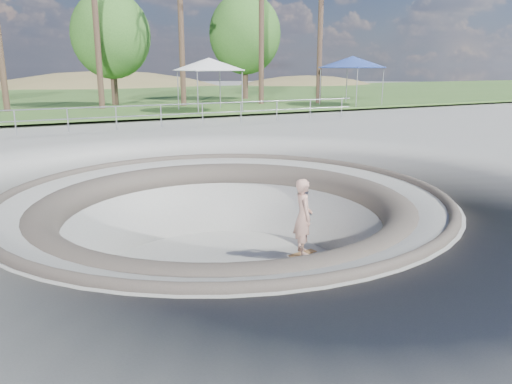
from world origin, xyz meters
TOP-DOWN VIEW (x-y plane):
  - ground at (0.00, 0.00)m, footprint 180.00×180.00m
  - skate_bowl at (0.00, 0.00)m, footprint 14.00×14.00m
  - grass_strip at (0.00, 34.00)m, footprint 180.00×36.00m
  - distant_hills at (3.78, 57.17)m, footprint 103.20×45.00m
  - safety_railing at (0.00, 12.00)m, footprint 25.00×0.06m
  - skateboard at (2.18, 0.02)m, footprint 0.84×0.37m
  - skater at (2.18, 0.02)m, footprint 0.65×0.82m
  - canopy_white at (6.73, 18.00)m, footprint 6.04×6.04m
  - canopy_blue at (17.13, 18.00)m, footprint 6.13×6.13m
  - bushy_tree_mid at (2.50, 24.81)m, footprint 5.19×4.72m
  - bushy_tree_right at (13.23, 26.75)m, footprint 5.70×5.19m

SIDE VIEW (x-z plane):
  - distant_hills at x=3.78m, z-range -21.32..7.28m
  - skateboard at x=2.18m, z-range -1.88..-1.79m
  - skate_bowl at x=0.00m, z-range -3.88..0.22m
  - skater at x=2.18m, z-range -1.82..0.16m
  - ground at x=0.00m, z-range 0.00..0.00m
  - grass_strip at x=0.00m, z-range 0.16..0.28m
  - safety_railing at x=0.00m, z-range 0.18..1.20m
  - canopy_white at x=6.73m, z-range 1.43..4.49m
  - canopy_blue at x=17.13m, z-range 1.50..4.74m
  - bushy_tree_mid at x=2.50m, z-range 1.07..8.56m
  - bushy_tree_right at x=13.23m, z-range 1.16..9.39m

